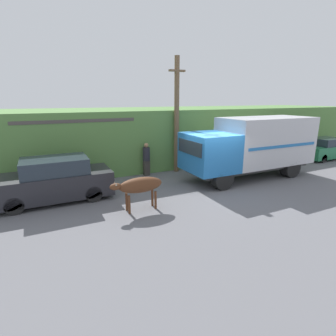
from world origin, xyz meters
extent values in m
plane|color=slate|center=(0.00, 0.00, 0.00)|extent=(60.00, 60.00, 0.00)
cube|color=#568442|center=(0.00, 7.12, 1.71)|extent=(32.00, 6.71, 3.42)
cube|color=#8CC69E|center=(-5.30, 5.10, 1.47)|extent=(5.33, 2.40, 2.94)
cube|color=#4C4742|center=(-5.30, 5.10, 3.02)|extent=(5.63, 2.70, 0.16)
cube|color=#2D2D2D|center=(2.73, 0.82, 0.59)|extent=(6.57, 1.91, 0.18)
cube|color=#236BB2|center=(0.23, 0.82, 1.57)|extent=(2.14, 2.39, 1.78)
cube|color=#232D38|center=(-0.86, 0.82, 1.89)|extent=(0.04, 2.03, 0.62)
cube|color=#BCBCC1|center=(3.80, 0.82, 1.90)|extent=(5.00, 2.39, 2.43)
cube|color=#236BB2|center=(3.80, -0.40, 1.77)|extent=(4.50, 0.03, 0.14)
cylinder|color=black|center=(0.33, -0.12, 0.50)|extent=(1.00, 0.53, 1.00)
cylinder|color=black|center=(4.80, -0.12, 0.50)|extent=(1.00, 0.53, 1.00)
ellipsoid|color=#512D19|center=(-3.81, -0.70, 0.98)|extent=(1.66, 0.57, 0.57)
ellipsoid|color=#512D19|center=(-4.74, -0.70, 1.05)|extent=(0.42, 0.25, 0.25)
cone|color=#B7AD93|center=(-4.74, -0.80, 1.17)|extent=(0.06, 0.06, 0.11)
cone|color=#B7AD93|center=(-4.74, -0.60, 1.17)|extent=(0.06, 0.06, 0.11)
cylinder|color=#512D19|center=(-4.32, -0.86, 0.35)|extent=(0.09, 0.09, 0.69)
cylinder|color=#512D19|center=(-4.32, -0.54, 0.35)|extent=(0.09, 0.09, 0.69)
cylinder|color=#512D19|center=(-3.29, -0.86, 0.35)|extent=(0.09, 0.09, 0.69)
cylinder|color=#512D19|center=(-3.29, -0.54, 0.35)|extent=(0.09, 0.09, 0.69)
cube|color=#232328|center=(-6.65, 1.72, 0.67)|extent=(4.50, 1.86, 0.97)
cube|color=#232D38|center=(-6.54, 1.72, 1.46)|extent=(2.48, 1.71, 0.61)
cylinder|color=black|center=(-8.05, 0.94, 0.33)|extent=(0.66, 0.30, 0.66)
cylinder|color=black|center=(-5.26, 0.94, 0.33)|extent=(0.66, 0.30, 0.66)
cube|color=#237247|center=(10.59, 1.89, 0.55)|extent=(3.53, 1.61, 0.79)
cube|color=#232D38|center=(10.67, 1.89, 1.19)|extent=(1.94, 1.48, 0.50)
cylinder|color=black|center=(9.49, 1.22, 0.27)|extent=(0.54, 0.26, 0.54)
cube|color=#38332D|center=(-1.95, 3.47, 0.41)|extent=(0.35, 0.26, 0.82)
cylinder|color=#26262D|center=(-1.95, 3.47, 1.18)|extent=(0.44, 0.44, 0.72)
sphere|color=#A87A56|center=(-1.95, 3.47, 1.66)|extent=(0.24, 0.24, 0.24)
cylinder|color=brown|center=(-0.10, 3.54, 3.11)|extent=(0.27, 0.27, 6.21)
cube|color=brown|center=(-0.10, 3.54, 5.47)|extent=(0.90, 0.21, 0.10)
camera|label=1|loc=(-6.91, -9.34, 4.03)|focal=28.00mm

